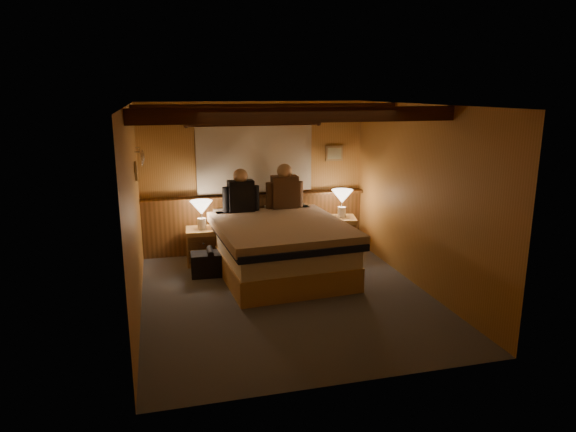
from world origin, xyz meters
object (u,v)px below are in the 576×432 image
object	(u,v)px
person_left	(241,194)
duffel_bag	(211,263)
nightstand_right	(338,235)
lamp_right	(342,198)
person_right	(285,190)
nightstand_left	(203,246)
lamp_left	(201,209)
bed	(279,246)

from	to	relation	value
person_left	duffel_bag	xyz separation A→B (m)	(-0.55, -0.60, -0.86)
nightstand_right	lamp_right	world-z (taller)	lamp_right
person_left	person_right	size ratio (longest dim) A/B	0.95
nightstand_right	person_right	world-z (taller)	person_right
nightstand_right	person_left	world-z (taller)	person_left
lamp_right	person_left	world-z (taller)	person_left
nightstand_right	person_left	bearing A→B (deg)	-170.40
nightstand_left	lamp_right	distance (m)	2.30
nightstand_left	nightstand_right	xyz separation A→B (m)	(2.17, -0.01, 0.02)
nightstand_left	lamp_left	bearing A→B (deg)	-110.36
lamp_left	person_right	distance (m)	1.34
lamp_right	nightstand_right	bearing A→B (deg)	-178.34
lamp_left	person_right	xyz separation A→B (m)	(1.31, 0.14, 0.21)
bed	person_left	xyz separation A→B (m)	(-0.41, 0.76, 0.64)
nightstand_left	person_right	xyz separation A→B (m)	(1.31, 0.13, 0.78)
bed	person_right	xyz separation A→B (m)	(0.29, 0.84, 0.65)
nightstand_right	person_right	xyz separation A→B (m)	(-0.86, 0.14, 0.76)
lamp_left	nightstand_right	bearing A→B (deg)	-0.07
bed	lamp_right	distance (m)	1.47
nightstand_right	lamp_right	bearing A→B (deg)	13.66
nightstand_right	lamp_left	size ratio (longest dim) A/B	1.44
bed	duffel_bag	bearing A→B (deg)	166.83
duffel_bag	nightstand_right	bearing A→B (deg)	16.55
lamp_left	duffel_bag	bearing A→B (deg)	-84.17
lamp_right	duffel_bag	size ratio (longest dim) A/B	0.79
nightstand_right	lamp_left	distance (m)	2.24
bed	nightstand_left	distance (m)	1.24
nightstand_left	nightstand_right	size ratio (longest dim) A/B	0.87
nightstand_right	duffel_bag	world-z (taller)	nightstand_right
nightstand_right	person_left	xyz separation A→B (m)	(-1.57, 0.07, 0.74)
lamp_left	lamp_right	size ratio (longest dim) A/B	0.97
duffel_bag	lamp_left	bearing A→B (deg)	98.23
nightstand_left	nightstand_right	bearing A→B (deg)	3.14
duffel_bag	nightstand_left	bearing A→B (deg)	97.63
person_left	duffel_bag	distance (m)	1.19
bed	person_right	size ratio (longest dim) A/B	3.24
bed	nightstand_right	xyz separation A→B (m)	(1.15, 0.69, -0.11)
nightstand_left	lamp_right	bearing A→B (deg)	3.18
nightstand_right	duffel_bag	bearing A→B (deg)	-153.85
lamp_right	nightstand_left	bearing A→B (deg)	179.69
bed	nightstand_right	distance (m)	1.35
bed	duffel_bag	distance (m)	1.00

